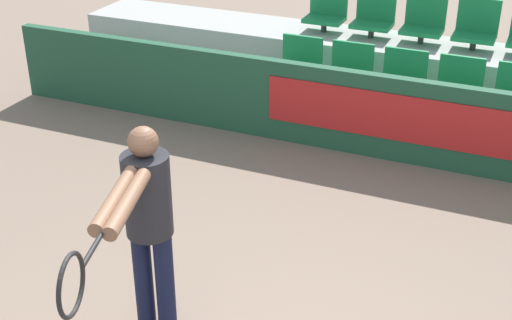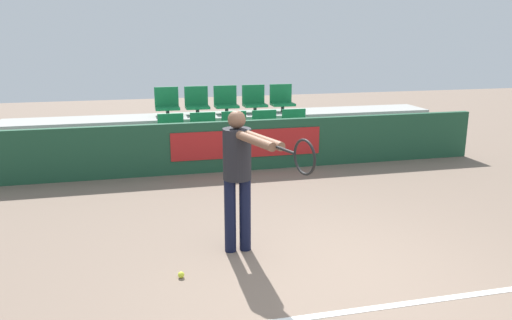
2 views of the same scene
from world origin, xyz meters
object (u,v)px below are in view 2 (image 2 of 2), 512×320
at_px(stadium_chair_1, 204,130).
at_px(stadium_chair_7, 226,101).
at_px(stadium_chair_4, 295,126).
at_px(tennis_ball, 181,275).
at_px(stadium_chair_5, 167,103).
at_px(stadium_chair_3, 265,127).
at_px(stadium_chair_9, 282,100).
at_px(stadium_chair_8, 254,100).
at_px(tennis_player, 241,168).
at_px(stadium_chair_2, 235,128).
at_px(stadium_chair_6, 197,102).
at_px(stadium_chair_0, 171,131).

bearing_deg(stadium_chair_1, stadium_chair_7, 57.00).
xyz_separation_m(stadium_chair_4, tennis_ball, (-2.67, -4.54, -0.61)).
bearing_deg(stadium_chair_5, stadium_chair_4, -21.06).
relative_size(stadium_chair_3, stadium_chair_9, 1.00).
distance_m(stadium_chair_7, stadium_chair_8, 0.60).
bearing_deg(tennis_player, stadium_chair_2, 63.85).
relative_size(stadium_chair_4, stadium_chair_5, 1.00).
bearing_deg(stadium_chair_7, stadium_chair_9, 0.00).
height_order(stadium_chair_6, stadium_chair_7, same).
height_order(stadium_chair_3, tennis_player, tennis_player).
bearing_deg(stadium_chair_2, stadium_chair_1, 180.00).
height_order(stadium_chair_2, stadium_chair_6, stadium_chair_6).
distance_m(stadium_chair_7, tennis_player, 5.08).
bearing_deg(stadium_chair_3, tennis_ball, -114.54).
relative_size(stadium_chair_1, stadium_chair_6, 1.00).
relative_size(stadium_chair_8, tennis_player, 0.35).
bearing_deg(stadium_chair_6, stadium_chair_8, 0.00).
xyz_separation_m(stadium_chair_5, stadium_chair_7, (1.20, 0.00, 0.00)).
distance_m(stadium_chair_5, tennis_ball, 5.56).
height_order(stadium_chair_5, stadium_chair_9, same).
distance_m(stadium_chair_4, stadium_chair_5, 2.61).
height_order(tennis_player, tennis_ball, tennis_player).
xyz_separation_m(stadium_chair_2, stadium_chair_5, (-1.20, 0.93, 0.40)).
relative_size(stadium_chair_4, stadium_chair_7, 1.00).
bearing_deg(stadium_chair_8, stadium_chair_7, 180.00).
height_order(stadium_chair_0, tennis_player, tennis_player).
relative_size(stadium_chair_0, stadium_chair_2, 1.00).
bearing_deg(stadium_chair_0, stadium_chair_4, 0.00).
relative_size(stadium_chair_3, stadium_chair_6, 1.00).
distance_m(stadium_chair_3, stadium_chair_6, 1.57).
bearing_deg(stadium_chair_0, stadium_chair_7, 37.60).
xyz_separation_m(stadium_chair_1, stadium_chair_5, (-0.60, 0.93, 0.40)).
bearing_deg(stadium_chair_8, tennis_player, -105.06).
xyz_separation_m(stadium_chair_2, stadium_chair_3, (0.60, 0.00, 0.00)).
height_order(stadium_chair_5, stadium_chair_8, same).
bearing_deg(tennis_ball, stadium_chair_0, 86.62).
xyz_separation_m(stadium_chair_1, stadium_chair_8, (1.20, 0.93, 0.40)).
xyz_separation_m(stadium_chair_2, stadium_chair_6, (-0.60, 0.93, 0.40)).
distance_m(stadium_chair_4, tennis_ball, 5.30).
height_order(stadium_chair_5, tennis_ball, stadium_chair_5).
bearing_deg(tennis_player, stadium_chair_8, 59.18).
bearing_deg(stadium_chair_2, tennis_ball, -107.95).
bearing_deg(stadium_chair_2, stadium_chair_9, 37.60).
relative_size(stadium_chair_1, stadium_chair_8, 1.00).
bearing_deg(stadium_chair_6, stadium_chair_1, -90.00).
bearing_deg(stadium_chair_0, stadium_chair_6, 57.00).
height_order(stadium_chair_6, stadium_chair_8, same).
relative_size(stadium_chair_6, stadium_chair_9, 1.00).
xyz_separation_m(stadium_chair_5, stadium_chair_8, (1.80, 0.00, 0.00)).
xyz_separation_m(tennis_player, tennis_ball, (-0.72, -0.44, -0.96)).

